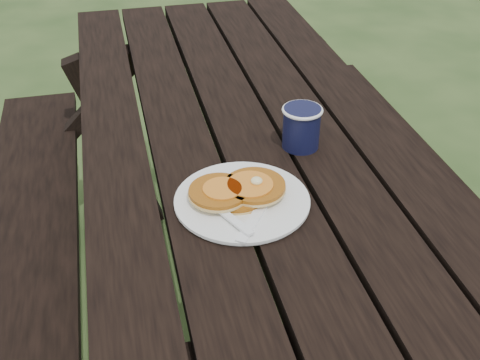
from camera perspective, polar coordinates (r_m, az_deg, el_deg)
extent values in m
plane|color=#273D1A|center=(1.92, 0.12, -14.54)|extent=(60.00, 60.00, 0.00)
cube|color=black|center=(1.45, 0.15, 4.64)|extent=(0.75, 1.80, 0.04)
cube|color=black|center=(1.62, -19.50, -7.13)|extent=(0.25, 1.80, 0.04)
cube|color=black|center=(1.81, 17.53, -1.82)|extent=(0.25, 1.80, 0.04)
cylinder|color=white|center=(1.18, 0.20, -2.02)|extent=(0.34, 0.34, 0.01)
cylinder|color=#A85C13|center=(1.17, -0.32, -1.37)|extent=(0.12, 0.12, 0.01)
cylinder|color=#A85C13|center=(1.16, -2.05, -1.12)|extent=(0.12, 0.12, 0.01)
cylinder|color=#A85C13|center=(1.18, 1.40, -0.59)|extent=(0.12, 0.12, 0.01)
cylinder|color=#C56C1C|center=(1.17, 0.98, -0.37)|extent=(0.09, 0.09, 0.00)
ellipsoid|color=#F4E59E|center=(1.17, 1.58, -0.08)|extent=(0.02, 0.02, 0.01)
cube|color=white|center=(1.13, 1.67, -3.19)|extent=(0.12, 0.16, 0.00)
cylinder|color=black|center=(1.34, 5.84, 4.97)|extent=(0.08, 0.08, 0.10)
torus|color=white|center=(1.32, 5.95, 6.62)|extent=(0.09, 0.09, 0.01)
cylinder|color=black|center=(1.32, 5.94, 6.55)|extent=(0.07, 0.07, 0.01)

